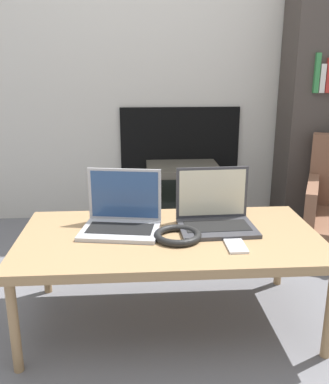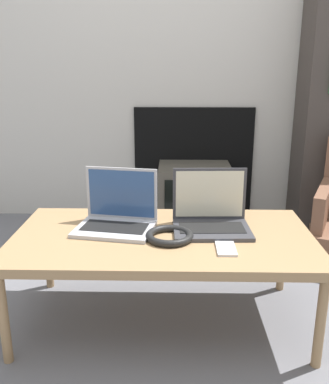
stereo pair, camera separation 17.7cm
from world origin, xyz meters
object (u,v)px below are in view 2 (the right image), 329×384
Objects in this scene: laptop_right at (211,216)px; tv at (194,196)px; laptop_left at (117,215)px; phone at (226,249)px; headphones at (170,236)px.

tv is at bearing 88.88° from laptop_right.
phone is (0.43, -0.22, -0.05)m from laptop_left.
headphones is 1.52× the size of phone.
phone is (0.04, -0.22, -0.05)m from laptop_right.
laptop_right is 2.59× the size of phone.
tv is (-0.02, 1.04, -0.24)m from laptop_right.
phone is at bearing -87.34° from tv.
laptop_right is at bearing 36.54° from headphones.
phone is at bearing -24.57° from headphones.
phone is 0.26× the size of tv.
headphones is 1.19m from tv.
headphones is (-0.17, -0.13, -0.04)m from laptop_right.
laptop_right reaches higher than headphones.
phone is at bearing -17.61° from laptop_left.
laptop_right is at bearing -88.95° from tv.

